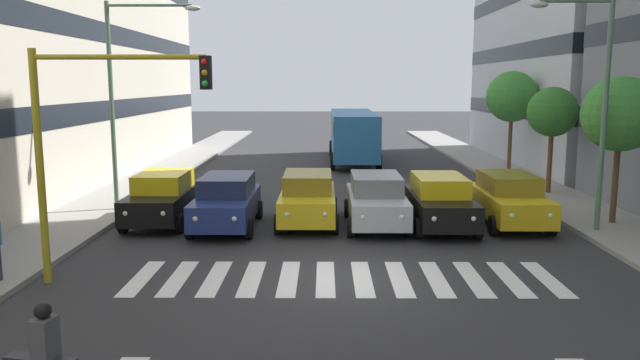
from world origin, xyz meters
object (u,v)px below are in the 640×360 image
object	(u,v)px
car_0	(509,199)
car_5	(163,197)
car_4	(227,201)
street_lamp_left	(593,91)
traffic_light_gantry	(88,128)
street_tree_1	(620,114)
car_2	(376,200)
car_1	(440,201)
street_tree_2	(553,112)
street_tree_3	(512,97)
car_3	(308,198)
bus_behind_traffic	(353,131)
street_lamp_right	(126,83)

from	to	relation	value
car_0	car_5	distance (m)	11.67
car_0	car_4	world-z (taller)	same
car_4	street_lamp_left	world-z (taller)	street_lamp_left
traffic_light_gantry	street_tree_1	bearing A→B (deg)	-158.61
car_2	car_1	bearing A→B (deg)	174.26
street_tree_1	street_tree_2	xyz separation A→B (m)	(0.09, -5.67, -0.20)
street_tree_2	street_tree_3	size ratio (longest dim) A/B	0.85
car_3	street_lamp_left	xyz separation A→B (m)	(-8.75, 1.43, 3.59)
bus_behind_traffic	street_lamp_right	bearing A→B (deg)	59.46
car_0	car_1	size ratio (longest dim) A/B	1.00
car_2	car_5	bearing A→B (deg)	-3.81
street_lamp_left	bus_behind_traffic	bearing A→B (deg)	-70.28
car_4	traffic_light_gantry	world-z (taller)	traffic_light_gantry
car_5	street_lamp_right	world-z (taller)	street_lamp_right
car_3	street_tree_2	world-z (taller)	street_tree_2
street_lamp_right	street_tree_2	size ratio (longest dim) A/B	1.67
car_0	street_tree_3	bearing A→B (deg)	-106.59
traffic_light_gantry	car_1	bearing A→B (deg)	-148.39
street_lamp_left	car_1	bearing A→B (deg)	-11.01
car_5	street_tree_1	distance (m)	15.32
car_0	street_tree_1	distance (m)	4.42
car_2	street_tree_1	bearing A→B (deg)	179.93
car_2	street_lamp_left	size ratio (longest dim) A/B	0.62
car_5	street_lamp_right	xyz separation A→B (m)	(1.58, -1.60, 3.82)
bus_behind_traffic	traffic_light_gantry	xyz separation A→B (m)	(7.18, 22.87, 1.82)
car_2	bus_behind_traffic	world-z (taller)	bus_behind_traffic
car_5	street_tree_2	size ratio (longest dim) A/B	1.00
street_lamp_left	street_lamp_right	world-z (taller)	street_lamp_right
car_1	car_3	xyz separation A→B (m)	(4.34, -0.57, 0.00)
car_2	street_lamp_right	world-z (taller)	street_lamp_right
car_0	street_tree_1	bearing A→B (deg)	175.71
street_lamp_left	street_tree_3	distance (m)	13.16
car_2	bus_behind_traffic	size ratio (longest dim) A/B	0.42
car_0	car_4	size ratio (longest dim) A/B	1.00
car_5	traffic_light_gantry	distance (m)	6.96
traffic_light_gantry	street_tree_1	distance (m)	16.13
car_4	car_2	bearing A→B (deg)	-177.04
bus_behind_traffic	street_lamp_left	size ratio (longest dim) A/B	1.47
car_1	street_tree_3	xyz separation A→B (m)	(-5.90, -12.21, 3.13)
car_1	car_2	xyz separation A→B (m)	(2.06, -0.21, 0.00)
car_4	street_tree_3	bearing A→B (deg)	-136.44
car_2	street_lamp_left	xyz separation A→B (m)	(-6.47, 1.07, 3.59)
car_1	street_tree_2	xyz separation A→B (m)	(-5.69, -5.87, 2.63)
street_lamp_left	car_5	bearing A→B (deg)	-6.45
car_2	street_tree_3	xyz separation A→B (m)	(-7.96, -12.00, 3.13)
bus_behind_traffic	traffic_light_gantry	size ratio (longest dim) A/B	1.91
street_lamp_right	street_tree_3	world-z (taller)	street_lamp_right
street_lamp_right	street_tree_1	xyz separation A→B (m)	(-16.63, 2.09, -0.99)
car_5	street_tree_3	size ratio (longest dim) A/B	0.85
car_4	street_tree_1	world-z (taller)	street_tree_1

